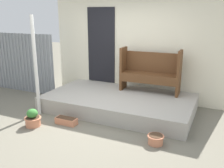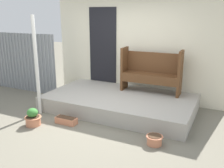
% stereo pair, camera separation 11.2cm
% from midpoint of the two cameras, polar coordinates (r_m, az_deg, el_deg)
% --- Properties ---
extents(ground_plane, '(24.00, 24.00, 0.00)m').
position_cam_midpoint_polar(ground_plane, '(5.22, -3.16, -8.98)').
color(ground_plane, '#706B5B').
extents(porch_slab, '(3.39, 1.89, 0.34)m').
position_cam_midpoint_polar(porch_slab, '(5.89, 2.29, -4.22)').
color(porch_slab, '#A8A399').
rests_on(porch_slab, ground_plane).
extents(house_wall, '(4.59, 0.08, 2.60)m').
position_cam_midpoint_polar(house_wall, '(6.51, 5.55, 7.94)').
color(house_wall, beige).
rests_on(house_wall, ground_plane).
extents(fence_corrugated, '(2.40, 0.05, 1.66)m').
position_cam_midpoint_polar(fence_corrugated, '(7.66, -19.60, 4.72)').
color(fence_corrugated, gray).
rests_on(fence_corrugated, ground_plane).
extents(support_post, '(0.07, 0.07, 2.17)m').
position_cam_midpoint_polar(support_post, '(5.63, -16.33, 3.88)').
color(support_post, silver).
rests_on(support_post, ground_plane).
extents(bench, '(1.44, 0.43, 1.05)m').
position_cam_midpoint_polar(bench, '(6.06, 9.50, 3.14)').
color(bench, brown).
rests_on(bench, porch_slab).
extents(flower_pot_left, '(0.34, 0.34, 0.36)m').
position_cam_midpoint_polar(flower_pot_left, '(5.30, -17.05, -7.42)').
color(flower_pot_left, tan).
rests_on(flower_pot_left, ground_plane).
extents(flower_pot_middle, '(0.30, 0.30, 0.17)m').
position_cam_midpoint_polar(flower_pot_middle, '(4.47, 10.40, -12.35)').
color(flower_pot_middle, tan).
rests_on(flower_pot_middle, ground_plane).
extents(planter_box_rect, '(0.45, 0.18, 0.14)m').
position_cam_midpoint_polar(planter_box_rect, '(5.25, -9.80, -8.20)').
color(planter_box_rect, tan).
rests_on(planter_box_rect, ground_plane).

